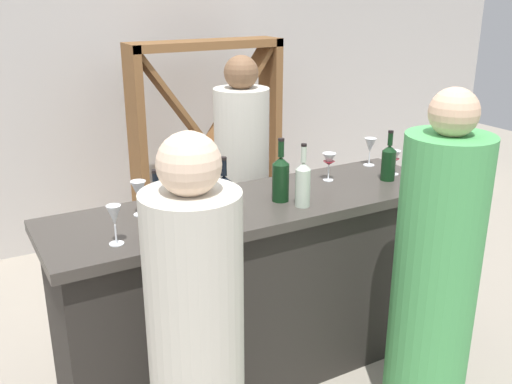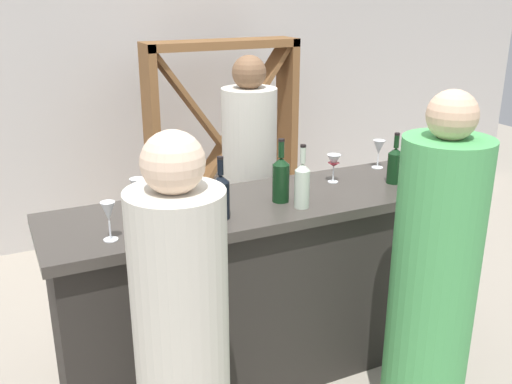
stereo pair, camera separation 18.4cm
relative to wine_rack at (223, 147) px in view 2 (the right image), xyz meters
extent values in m
plane|color=#9E9384|center=(-0.50, -1.65, -0.81)|extent=(12.00, 12.00, 0.00)
cube|color=#BCB7B2|center=(-0.50, 0.55, 0.59)|extent=(8.00, 0.10, 2.80)
cube|color=#2A2723|center=(-0.50, -1.65, -0.34)|extent=(1.99, 0.52, 0.94)
cube|color=#3D3833|center=(-0.50, -1.65, 0.15)|extent=(2.07, 0.60, 0.05)
cube|color=brown|center=(-0.56, 0.00, 0.00)|extent=(0.06, 0.28, 1.62)
cube|color=brown|center=(0.56, 0.00, 0.00)|extent=(0.06, 0.28, 1.62)
cube|color=brown|center=(0.00, 0.00, 0.78)|extent=(1.18, 0.28, 0.06)
cube|color=brown|center=(0.00, 0.00, -0.78)|extent=(1.18, 0.28, 0.06)
cube|color=brown|center=(0.00, 0.00, 0.00)|extent=(1.09, 0.20, 1.52)
cube|color=brown|center=(0.00, 0.00, 0.00)|extent=(1.09, 0.20, 1.52)
cylinder|color=black|center=(-1.07, -1.85, 0.27)|extent=(0.07, 0.07, 0.18)
cone|color=black|center=(-1.07, -1.85, 0.38)|extent=(0.07, 0.07, 0.04)
cylinder|color=black|center=(-1.07, -1.85, 0.43)|extent=(0.03, 0.03, 0.08)
cylinder|color=black|center=(-1.07, -1.85, 0.48)|extent=(0.03, 0.03, 0.01)
cylinder|color=black|center=(-0.73, -1.78, 0.27)|extent=(0.08, 0.08, 0.17)
cone|color=black|center=(-0.73, -1.78, 0.37)|extent=(0.08, 0.08, 0.03)
cylinder|color=black|center=(-0.73, -1.78, 0.42)|extent=(0.03, 0.03, 0.07)
cylinder|color=black|center=(-0.73, -1.78, 0.46)|extent=(0.03, 0.03, 0.01)
cylinder|color=black|center=(-0.38, -1.70, 0.27)|extent=(0.08, 0.08, 0.19)
cone|color=black|center=(-0.38, -1.70, 0.39)|extent=(0.08, 0.08, 0.04)
cylinder|color=black|center=(-0.38, -1.70, 0.44)|extent=(0.03, 0.03, 0.08)
cylinder|color=black|center=(-0.38, -1.70, 0.49)|extent=(0.03, 0.03, 0.01)
cylinder|color=#B7C6B2|center=(-0.33, -1.81, 0.27)|extent=(0.07, 0.07, 0.18)
cone|color=#B7C6B2|center=(-0.33, -1.81, 0.38)|extent=(0.07, 0.07, 0.04)
cylinder|color=#B7C6B2|center=(-0.33, -1.81, 0.44)|extent=(0.03, 0.03, 0.08)
cylinder|color=black|center=(-0.33, -1.81, 0.48)|extent=(0.03, 0.03, 0.01)
cylinder|color=black|center=(0.30, -1.70, 0.26)|extent=(0.08, 0.08, 0.16)
cone|color=black|center=(0.30, -1.70, 0.36)|extent=(0.08, 0.08, 0.03)
cylinder|color=black|center=(0.30, -1.70, 0.41)|extent=(0.03, 0.03, 0.07)
cylinder|color=black|center=(0.30, -1.70, 0.45)|extent=(0.03, 0.03, 0.01)
cylinder|color=white|center=(-0.93, -1.81, 0.18)|extent=(0.07, 0.07, 0.00)
cylinder|color=white|center=(-0.93, -1.81, 0.21)|extent=(0.01, 0.01, 0.06)
cone|color=white|center=(-0.93, -1.81, 0.29)|extent=(0.08, 0.08, 0.09)
cylinder|color=white|center=(-1.24, -1.81, 0.18)|extent=(0.06, 0.06, 0.00)
cylinder|color=white|center=(-1.24, -1.81, 0.22)|extent=(0.01, 0.01, 0.08)
cone|color=white|center=(-1.24, -1.81, 0.31)|extent=(0.06, 0.06, 0.08)
cylinder|color=white|center=(0.39, -1.64, 0.18)|extent=(0.06, 0.06, 0.00)
cylinder|color=white|center=(0.39, -1.64, 0.22)|extent=(0.01, 0.01, 0.07)
cone|color=white|center=(0.39, -1.64, 0.28)|extent=(0.07, 0.07, 0.07)
cone|color=maroon|center=(0.39, -1.64, 0.26)|extent=(0.06, 0.06, 0.02)
cylinder|color=white|center=(0.01, -1.55, 0.18)|extent=(0.06, 0.06, 0.00)
cylinder|color=white|center=(0.01, -1.55, 0.22)|extent=(0.01, 0.01, 0.08)
cone|color=white|center=(0.01, -1.55, 0.30)|extent=(0.07, 0.07, 0.07)
cone|color=maroon|center=(0.01, -1.55, 0.28)|extent=(0.06, 0.06, 0.02)
cylinder|color=white|center=(-1.05, -1.54, 0.18)|extent=(0.06, 0.06, 0.00)
cylinder|color=white|center=(-1.05, -1.54, 0.22)|extent=(0.01, 0.01, 0.07)
cone|color=white|center=(-1.05, -1.54, 0.30)|extent=(0.07, 0.07, 0.09)
cylinder|color=white|center=(0.39, -1.44, 0.18)|extent=(0.07, 0.07, 0.00)
cylinder|color=white|center=(0.39, -1.44, 0.22)|extent=(0.01, 0.01, 0.08)
cone|color=white|center=(0.39, -1.44, 0.30)|extent=(0.07, 0.07, 0.08)
cylinder|color=#4CA559|center=(0.05, -2.33, -0.11)|extent=(0.38, 0.38, 1.41)
sphere|color=#D8AD8C|center=(0.05, -2.33, 0.69)|extent=(0.21, 0.21, 0.21)
cylinder|color=beige|center=(-1.09, -2.25, -0.15)|extent=(0.45, 0.45, 1.33)
sphere|color=beige|center=(-1.09, -2.25, 0.62)|extent=(0.22, 0.22, 0.22)
cylinder|color=beige|center=(-0.25, -1.04, -0.09)|extent=(0.33, 0.33, 1.44)
sphere|color=brown|center=(-0.25, -1.04, 0.72)|extent=(0.20, 0.20, 0.20)
camera|label=1|loc=(-1.80, -3.97, 1.17)|focal=40.58mm
camera|label=2|loc=(-1.63, -4.05, 1.17)|focal=40.58mm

